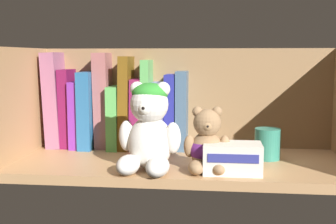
# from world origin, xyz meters

# --- Properties ---
(shelf_board) EXTENTS (0.73, 0.30, 0.02)m
(shelf_board) POSITION_xyz_m (0.00, 0.00, 0.01)
(shelf_board) COLOR tan
(shelf_board) RESTS_ON ground
(shelf_back_panel) EXTENTS (0.75, 0.01, 0.27)m
(shelf_back_panel) POSITION_xyz_m (0.00, 0.16, 0.14)
(shelf_back_panel) COLOR olive
(shelf_back_panel) RESTS_ON ground
(shelf_side_panel_left) EXTENTS (0.02, 0.33, 0.27)m
(shelf_side_panel_left) POSITION_xyz_m (-0.37, 0.00, 0.14)
(shelf_side_panel_left) COLOR tan
(shelf_side_panel_left) RESTS_ON ground
(book_0) EXTENTS (0.04, 0.11, 0.24)m
(book_0) POSITION_xyz_m (-0.33, 0.13, 0.14)
(book_0) COLOR #985977
(book_0) RESTS_ON shelf_board
(book_1) EXTENTS (0.03, 0.10, 0.20)m
(book_1) POSITION_xyz_m (-0.30, 0.13, 0.12)
(book_1) COLOR maroon
(book_1) RESTS_ON shelf_board
(book_2) EXTENTS (0.02, 0.12, 0.17)m
(book_2) POSITION_xyz_m (-0.27, 0.13, 0.10)
(book_2) COLOR #752A99
(book_2) RESTS_ON shelf_board
(book_3) EXTENTS (0.03, 0.14, 0.19)m
(book_3) POSITION_xyz_m (-0.24, 0.13, 0.12)
(book_3) COLOR #255F93
(book_3) RESTS_ON shelf_board
(book_4) EXTENTS (0.04, 0.09, 0.24)m
(book_4) POSITION_xyz_m (-0.21, 0.13, 0.14)
(book_4) COLOR #9E5B5B
(book_4) RESTS_ON shelf_board
(book_5) EXTENTS (0.03, 0.14, 0.16)m
(book_5) POSITION_xyz_m (-0.17, 0.13, 0.10)
(book_5) COLOR #54AC52
(book_5) RESTS_ON shelf_board
(book_6) EXTENTS (0.03, 0.13, 0.23)m
(book_6) POSITION_xyz_m (-0.15, 0.13, 0.14)
(book_6) COLOR brown
(book_6) RESTS_ON shelf_board
(book_7) EXTENTS (0.03, 0.11, 0.18)m
(book_7) POSITION_xyz_m (-0.12, 0.13, 0.11)
(book_7) COLOR #7A1C49
(book_7) RESTS_ON shelf_board
(book_8) EXTENTS (0.02, 0.11, 0.22)m
(book_8) POSITION_xyz_m (-0.09, 0.13, 0.13)
(book_8) COLOR #59AC57
(book_8) RESTS_ON shelf_board
(book_9) EXTENTS (0.03, 0.13, 0.17)m
(book_9) POSITION_xyz_m (-0.06, 0.13, 0.10)
(book_9) COLOR #7779B8
(book_9) RESTS_ON shelf_board
(book_10) EXTENTS (0.02, 0.11, 0.19)m
(book_10) POSITION_xyz_m (-0.03, 0.13, 0.11)
(book_10) COLOR navy
(book_10) RESTS_ON shelf_board
(book_11) EXTENTS (0.03, 0.10, 0.19)m
(book_11) POSITION_xyz_m (-0.01, 0.13, 0.12)
(book_11) COLOR #425D77
(book_11) RESTS_ON shelf_board
(teddy_bear_larger) EXTENTS (0.13, 0.14, 0.18)m
(teddy_bear_larger) POSITION_xyz_m (-0.06, -0.09, 0.11)
(teddy_bear_larger) COLOR white
(teddy_bear_larger) RESTS_ON shelf_board
(teddy_bear_smaller) EXTENTS (0.10, 0.10, 0.13)m
(teddy_bear_smaller) POSITION_xyz_m (0.06, -0.08, 0.07)
(teddy_bear_smaller) COLOR #93704C
(teddy_bear_smaller) RESTS_ON shelf_board
(pillar_candle) EXTENTS (0.06, 0.06, 0.07)m
(pillar_candle) POSITION_xyz_m (0.19, 0.03, 0.05)
(pillar_candle) COLOR #2D7A66
(pillar_candle) RESTS_ON shelf_board
(small_product_box) EXTENTS (0.11, 0.07, 0.06)m
(small_product_box) POSITION_xyz_m (0.11, -0.09, 0.05)
(small_product_box) COLOR silver
(small_product_box) RESTS_ON shelf_board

